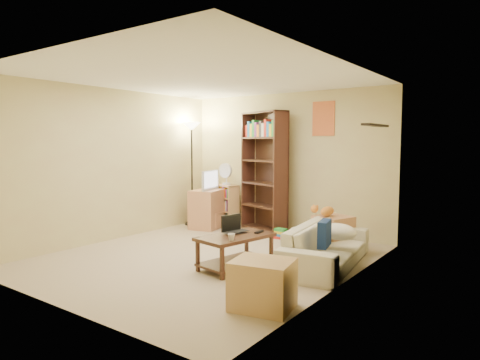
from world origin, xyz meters
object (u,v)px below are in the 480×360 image
(mug, at_px, (231,237))
(desk_fan, at_px, (226,173))
(tabby_cat, at_px, (325,211))
(tv_stand, at_px, (207,209))
(short_bookshelf, at_px, (225,205))
(side_table, at_px, (333,234))
(sofa, at_px, (326,246))
(floor_lamp, at_px, (192,143))
(tall_bookshelf, at_px, (264,169))
(laptop, at_px, (239,233))
(television, at_px, (207,180))
(coffee_table, at_px, (235,247))
(end_cabinet, at_px, (263,284))

(mug, bearing_deg, desk_fan, 128.88)
(tabby_cat, height_order, desk_fan, desk_fan)
(tabby_cat, xyz_separation_m, tv_stand, (-2.56, 0.36, -0.25))
(desk_fan, bearing_deg, tabby_cat, -16.98)
(short_bookshelf, bearing_deg, side_table, 4.64)
(sofa, relative_size, mug, 16.02)
(desk_fan, distance_m, floor_lamp, 0.88)
(sofa, height_order, desk_fan, desk_fan)
(tall_bookshelf, bearing_deg, laptop, -45.94)
(tabby_cat, distance_m, laptop, 1.50)
(tabby_cat, xyz_separation_m, television, (-2.56, 0.36, 0.30))
(laptop, distance_m, tall_bookshelf, 2.39)
(coffee_table, distance_m, tall_bookshelf, 2.51)
(mug, distance_m, end_cabinet, 1.10)
(tabby_cat, height_order, end_cabinet, tabby_cat)
(tabby_cat, relative_size, mug, 3.56)
(tall_bookshelf, distance_m, floor_lamp, 1.59)
(laptop, distance_m, desk_fan, 2.87)
(sofa, xyz_separation_m, tabby_cat, (-0.33, 0.67, 0.34))
(tabby_cat, bearing_deg, tv_stand, 172.08)
(mug, relative_size, desk_fan, 0.29)
(tall_bookshelf, relative_size, end_cabinet, 3.78)
(mug, height_order, short_bookshelf, short_bookshelf)
(coffee_table, height_order, desk_fan, desk_fan)
(mug, bearing_deg, side_table, 73.85)
(sofa, xyz_separation_m, laptop, (-0.91, -0.71, 0.18))
(tv_stand, distance_m, television, 0.55)
(short_bookshelf, distance_m, side_table, 2.65)
(desk_fan, distance_m, end_cabinet, 4.29)
(floor_lamp, bearing_deg, television, -9.86)
(tabby_cat, xyz_separation_m, coffee_table, (-0.57, -1.46, -0.33))
(sofa, bearing_deg, end_cabinet, 175.50)
(mug, distance_m, floor_lamp, 3.55)
(mug, relative_size, tall_bookshelf, 0.06)
(tall_bookshelf, bearing_deg, mug, -46.20)
(short_bookshelf, bearing_deg, tabby_cat, 2.09)
(laptop, height_order, short_bookshelf, short_bookshelf)
(desk_fan, bearing_deg, floor_lamp, -153.31)
(tall_bookshelf, bearing_deg, coffee_table, -46.63)
(coffee_table, bearing_deg, tv_stand, 148.21)
(tall_bookshelf, height_order, short_bookshelf, tall_bookshelf)
(coffee_table, bearing_deg, desk_fan, 140.60)
(tall_bookshelf, xyz_separation_m, desk_fan, (-0.90, 0.04, -0.11))
(coffee_table, bearing_deg, tall_bookshelf, 124.18)
(tv_stand, xyz_separation_m, floor_lamp, (-0.46, 0.08, 1.23))
(coffee_table, height_order, laptop, laptop)
(end_cabinet, bearing_deg, laptop, 135.51)
(tv_stand, xyz_separation_m, desk_fan, (0.14, 0.38, 0.67))
(laptop, relative_size, end_cabinet, 0.71)
(tv_stand, bearing_deg, mug, -57.53)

